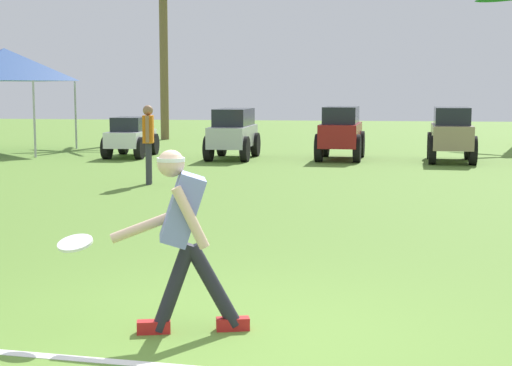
# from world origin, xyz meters

# --- Properties ---
(ground_plane) EXTENTS (80.00, 80.00, 0.00)m
(ground_plane) POSITION_xyz_m (0.00, 0.00, 0.00)
(ground_plane) COLOR olive
(frisbee_thrower) EXTENTS (1.11, 0.47, 1.43)m
(frisbee_thrower) POSITION_xyz_m (-0.31, 0.19, 0.80)
(frisbee_thrower) COLOR #23232D
(frisbee_thrower) RESTS_ON ground_plane
(frisbee_in_flight) EXTENTS (0.34, 0.33, 0.10)m
(frisbee_in_flight) POSITION_xyz_m (-1.17, 0.16, 0.69)
(frisbee_in_flight) COLOR white
(teammate_near_sideline) EXTENTS (0.26, 0.50, 1.56)m
(teammate_near_sideline) POSITION_xyz_m (-3.18, 9.36, 0.94)
(teammate_near_sideline) COLOR #33333D
(teammate_near_sideline) RESTS_ON ground_plane
(parked_car_slot_a) EXTENTS (1.12, 2.22, 1.10)m
(parked_car_slot_a) POSITION_xyz_m (-5.37, 15.30, 0.56)
(parked_car_slot_a) COLOR silver
(parked_car_slot_a) RESTS_ON ground_plane
(parked_car_slot_b) EXTENTS (1.20, 2.42, 1.34)m
(parked_car_slot_b) POSITION_xyz_m (-2.47, 15.15, 0.72)
(parked_car_slot_b) COLOR #B7BABF
(parked_car_slot_b) RESTS_ON ground_plane
(parked_car_slot_c) EXTENTS (1.28, 2.40, 1.40)m
(parked_car_slot_c) POSITION_xyz_m (0.41, 15.33, 0.74)
(parked_car_slot_c) COLOR maroon
(parked_car_slot_c) RESTS_ON ground_plane
(parked_car_slot_d) EXTENTS (1.28, 2.40, 1.40)m
(parked_car_slot_d) POSITION_xyz_m (3.25, 15.05, 0.74)
(parked_car_slot_d) COLOR #998466
(parked_car_slot_d) RESTS_ON ground_plane
(palm_tree_far_left) EXTENTS (3.09, 3.81, 6.05)m
(palm_tree_far_left) POSITION_xyz_m (-6.28, 22.57, 3.81)
(palm_tree_far_left) COLOR brown
(palm_tree_far_left) RESTS_ON ground_plane
(event_tent) EXTENTS (3.24, 3.24, 3.05)m
(event_tent) POSITION_xyz_m (-9.44, 16.29, 2.57)
(event_tent) COLOR #B2B5BA
(event_tent) RESTS_ON ground_plane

